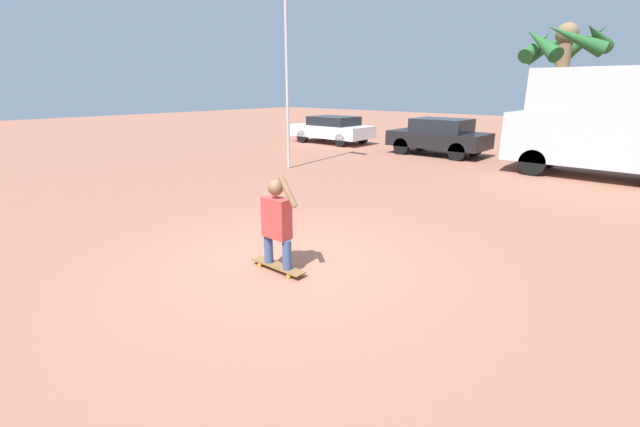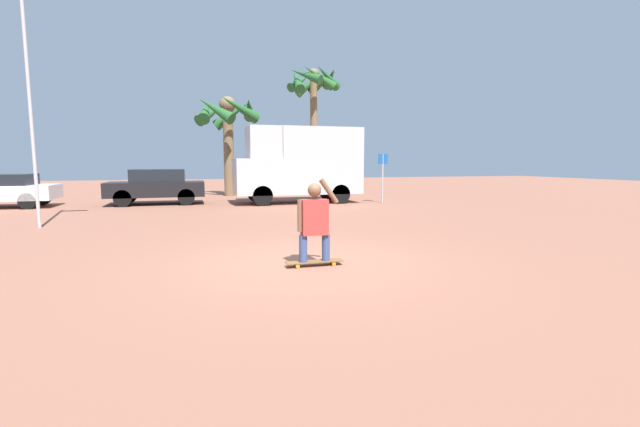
{
  "view_description": "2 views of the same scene",
  "coord_description": "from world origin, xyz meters",
  "px_view_note": "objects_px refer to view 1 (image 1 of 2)",
  "views": [
    {
      "loc": [
        4.66,
        -4.52,
        2.76
      ],
      "look_at": [
        0.4,
        0.36,
        0.83
      ],
      "focal_mm": 24.0,
      "sensor_mm": 36.0,
      "label": 1
    },
    {
      "loc": [
        -1.85,
        -7.37,
        1.81
      ],
      "look_at": [
        0.35,
        0.12,
        0.87
      ],
      "focal_mm": 24.0,
      "sensor_mm": 36.0,
      "label": 2
    }
  ],
  "objects_px": {
    "skateboard": "(278,266)",
    "parked_car_black": "(439,136)",
    "person_skateboarder": "(277,219)",
    "flagpole": "(287,44)",
    "palm_tree_center_background": "(562,52)",
    "camper_van": "(613,121)",
    "parked_car_white": "(332,129)"
  },
  "relations": [
    {
      "from": "person_skateboarder",
      "to": "camper_van",
      "type": "height_order",
      "value": "camper_van"
    },
    {
      "from": "palm_tree_center_background",
      "to": "flagpole",
      "type": "bearing_deg",
      "value": -120.12
    },
    {
      "from": "parked_car_white",
      "to": "flagpole",
      "type": "bearing_deg",
      "value": -62.4
    },
    {
      "from": "palm_tree_center_background",
      "to": "skateboard",
      "type": "bearing_deg",
      "value": -89.15
    },
    {
      "from": "parked_car_black",
      "to": "parked_car_white",
      "type": "distance_m",
      "value": 5.9
    },
    {
      "from": "skateboard",
      "to": "parked_car_white",
      "type": "bearing_deg",
      "value": 126.48
    },
    {
      "from": "parked_car_black",
      "to": "flagpole",
      "type": "relative_size",
      "value": 0.54
    },
    {
      "from": "person_skateboarder",
      "to": "parked_car_black",
      "type": "xyz_separation_m",
      "value": [
        -3.53,
        12.59,
        -0.04
      ]
    },
    {
      "from": "parked_car_black",
      "to": "skateboard",
      "type": "bearing_deg",
      "value": -74.31
    },
    {
      "from": "palm_tree_center_background",
      "to": "person_skateboarder",
      "type": "bearing_deg",
      "value": -89.16
    },
    {
      "from": "skateboard",
      "to": "palm_tree_center_background",
      "type": "relative_size",
      "value": 0.19
    },
    {
      "from": "skateboard",
      "to": "parked_car_black",
      "type": "height_order",
      "value": "parked_car_black"
    },
    {
      "from": "parked_car_black",
      "to": "camper_van",
      "type": "bearing_deg",
      "value": -10.19
    },
    {
      "from": "person_skateboarder",
      "to": "skateboard",
      "type": "bearing_deg",
      "value": -0.0
    },
    {
      "from": "palm_tree_center_background",
      "to": "flagpole",
      "type": "relative_size",
      "value": 0.73
    },
    {
      "from": "camper_van",
      "to": "parked_car_black",
      "type": "xyz_separation_m",
      "value": [
        -6.1,
        1.1,
        -0.98
      ]
    },
    {
      "from": "person_skateboarder",
      "to": "flagpole",
      "type": "bearing_deg",
      "value": 133.8
    },
    {
      "from": "camper_van",
      "to": "parked_car_black",
      "type": "height_order",
      "value": "camper_van"
    },
    {
      "from": "camper_van",
      "to": "skateboard",
      "type": "bearing_deg",
      "value": -102.58
    },
    {
      "from": "parked_car_black",
      "to": "flagpole",
      "type": "distance_m",
      "value": 7.51
    },
    {
      "from": "skateboard",
      "to": "parked_car_black",
      "type": "distance_m",
      "value": 13.1
    },
    {
      "from": "flagpole",
      "to": "parked_car_white",
      "type": "bearing_deg",
      "value": 117.6
    },
    {
      "from": "parked_car_white",
      "to": "flagpole",
      "type": "xyz_separation_m",
      "value": [
        3.36,
        -6.43,
        3.37
      ]
    },
    {
      "from": "camper_van",
      "to": "parked_car_white",
      "type": "height_order",
      "value": "camper_van"
    },
    {
      "from": "skateboard",
      "to": "parked_car_white",
      "type": "relative_size",
      "value": 0.25
    },
    {
      "from": "skateboard",
      "to": "flagpole",
      "type": "relative_size",
      "value": 0.14
    },
    {
      "from": "parked_car_white",
      "to": "palm_tree_center_background",
      "type": "relative_size",
      "value": 0.76
    },
    {
      "from": "skateboard",
      "to": "person_skateboarder",
      "type": "bearing_deg",
      "value": 180.0
    },
    {
      "from": "camper_van",
      "to": "parked_car_white",
      "type": "relative_size",
      "value": 1.35
    },
    {
      "from": "camper_van",
      "to": "parked_car_black",
      "type": "distance_m",
      "value": 6.28
    },
    {
      "from": "camper_van",
      "to": "flagpole",
      "type": "xyz_separation_m",
      "value": [
        -8.64,
        -5.16,
        2.3
      ]
    },
    {
      "from": "person_skateboarder",
      "to": "parked_car_black",
      "type": "bearing_deg",
      "value": 105.68
    }
  ]
}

